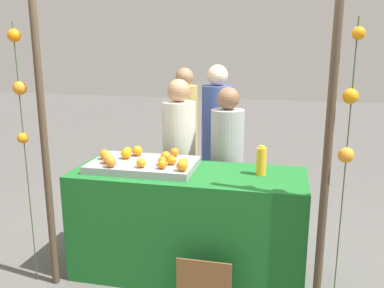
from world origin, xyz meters
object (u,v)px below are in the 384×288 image
orange_0 (174,152)px  chalkboard_sign (204,287)px  orange_1 (137,151)px  vendor_left (179,166)px  stall_counter (188,223)px  vendor_right (227,174)px  juice_bottle (261,161)px

orange_0 → chalkboard_sign: bearing=-61.0°
orange_0 → chalkboard_sign: orange_0 is taller
orange_0 → orange_1: size_ratio=0.85×
chalkboard_sign → vendor_left: vendor_left is taller
orange_0 → chalkboard_sign: size_ratio=0.18×
orange_1 → chalkboard_sign: (0.74, -0.70, -0.81)m
orange_1 → vendor_left: (0.26, 0.46, -0.26)m
orange_0 → stall_counter: bearing=-52.5°
stall_counter → vendor_right: (0.24, 0.60, 0.27)m
orange_1 → chalkboard_sign: bearing=-43.4°
juice_bottle → vendor_left: vendor_left is taller
orange_1 → vendor_right: bearing=29.4°
orange_1 → orange_0: bearing=8.1°
juice_bottle → chalkboard_sign: (-0.35, -0.57, -0.82)m
stall_counter → orange_1: 0.77m
chalkboard_sign → vendor_left: (-0.48, 1.17, 0.55)m
stall_counter → orange_1: (-0.50, 0.18, 0.56)m
orange_1 → vendor_right: vendor_right is taller
orange_0 → vendor_right: (0.41, 0.37, -0.28)m
orange_0 → chalkboard_sign: (0.41, -0.75, -0.80)m
chalkboard_sign → orange_0: bearing=119.0°
stall_counter → chalkboard_sign: bearing=-65.3°
orange_1 → juice_bottle: size_ratio=0.38×
juice_bottle → vendor_right: vendor_right is taller
chalkboard_sign → juice_bottle: bearing=58.6°
juice_bottle → orange_1: bearing=173.2°
orange_1 → vendor_right: size_ratio=0.06×
juice_bottle → vendor_right: bearing=122.4°
stall_counter → orange_0: 0.62m
orange_0 → chalkboard_sign: 1.17m
orange_1 → vendor_left: 0.59m
vendor_left → vendor_right: bearing=-5.6°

